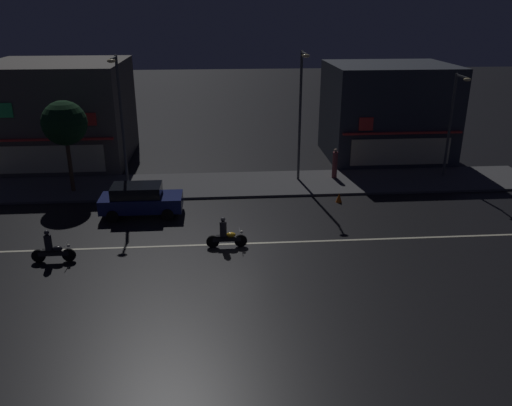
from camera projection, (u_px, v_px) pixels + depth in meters
The scene contains 14 objects.
ground_plane at pixel (234, 244), 24.22m from camera, with size 140.00×140.00×0.00m, color black.
lane_divider_stripe at pixel (234, 244), 24.22m from camera, with size 36.79×0.16×0.01m, color beige.
sidewalk_far at pixel (229, 185), 31.99m from camera, with size 38.72×4.60×0.14m, color #4C4C4F.
storefront_left_block at pixel (387, 112), 37.03m from camera, with size 8.49×7.14×6.67m.
storefront_center_block at pixel (61, 112), 36.21m from camera, with size 9.19×9.09×6.91m.
streetlamp_west at pixel (121, 115), 28.93m from camera, with size 0.44×1.64×7.85m.
streetlamp_mid at pixel (301, 108), 30.94m from camera, with size 0.44×1.64×7.91m.
streetlamp_east at pixel (453, 117), 31.87m from camera, with size 0.44×1.64×6.51m.
pedestrian_on_sidewalk at pixel (335, 164), 32.74m from camera, with size 0.33×0.33×1.91m.
street_tree at pixel (64, 123), 29.25m from camera, with size 2.56×2.56×5.39m.
parked_car_near_kerb at pixel (140, 199), 27.32m from camera, with size 4.30×1.98×1.67m.
motorcycle_following at pixel (225, 235), 23.70m from camera, with size 1.90×0.60×1.52m.
motorcycle_opposite_lane at pixel (51, 249), 22.34m from camera, with size 1.90×0.60×1.52m.
traffic_cone at pixel (339, 198), 29.26m from camera, with size 0.36×0.36×0.55m, color orange.
Camera 1 is at (-0.67, -21.89, 10.57)m, focal length 36.05 mm.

